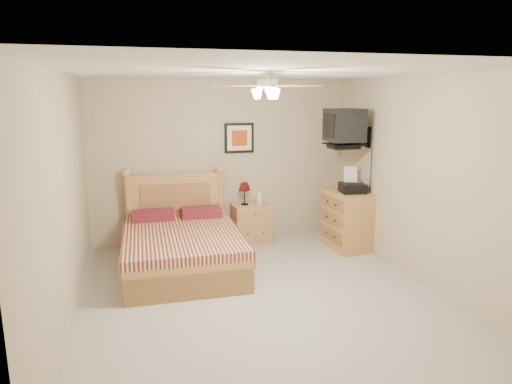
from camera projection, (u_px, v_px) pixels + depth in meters
floor at (261, 299)px, 5.18m from camera, size 4.50×4.50×0.00m
ceiling at (262, 72)px, 4.65m from camera, size 4.00×4.50×0.04m
wall_back at (222, 162)px, 7.04m from camera, size 4.00×0.04×2.50m
wall_front at (362, 265)px, 2.79m from camera, size 4.00×0.04×2.50m
wall_left at (63, 203)px, 4.41m from camera, size 0.04×4.50×2.50m
wall_right at (423, 182)px, 5.43m from camera, size 0.04×4.50×2.50m
bed at (182, 225)px, 5.91m from camera, size 1.50×1.95×1.25m
nightstand at (251, 223)px, 7.11m from camera, size 0.58×0.45×0.61m
table_lamp at (245, 194)px, 7.00m from camera, size 0.21×0.21×0.35m
lotion_bottle at (260, 197)px, 7.03m from camera, size 0.09×0.09×0.22m
framed_picture at (239, 138)px, 7.01m from camera, size 0.46×0.04×0.46m
dresser at (347, 220)px, 6.84m from camera, size 0.56×0.77×0.87m
fax_machine at (353, 180)px, 6.66m from camera, size 0.39×0.41×0.37m
magazine_lower at (343, 188)px, 6.97m from camera, size 0.21×0.28×0.03m
magazine_upper at (343, 186)px, 6.99m from camera, size 0.27×0.31×0.02m
wall_tv at (354, 128)px, 6.51m from camera, size 0.56×0.46×0.58m
ceiling_fan at (268, 86)px, 4.49m from camera, size 1.14×1.14×0.28m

